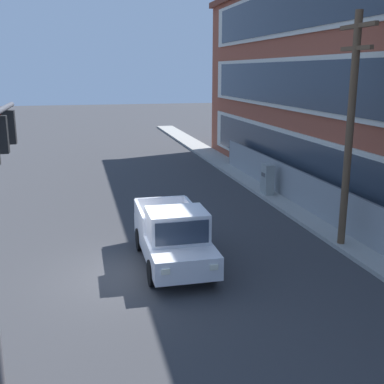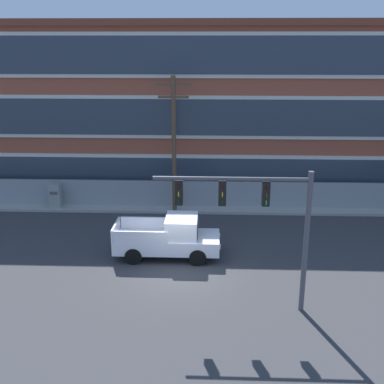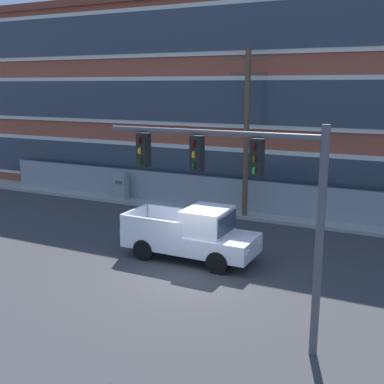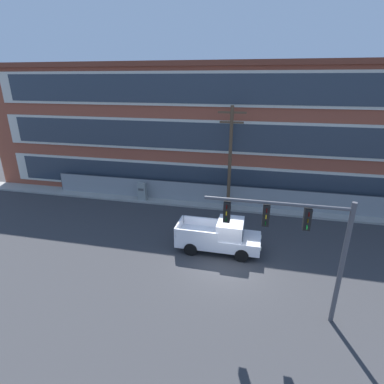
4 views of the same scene
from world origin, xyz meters
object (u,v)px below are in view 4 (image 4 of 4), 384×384
object	(u,v)px
pickup_truck_white	(220,236)
traffic_signal_mast	(297,233)
utility_pole_near_corner	(230,156)
electrical_cabinet	(142,192)

from	to	relation	value
pickup_truck_white	traffic_signal_mast	bearing A→B (deg)	-52.03
utility_pole_near_corner	electrical_cabinet	distance (m)	8.21
pickup_truck_white	utility_pole_near_corner	bearing A→B (deg)	92.00
traffic_signal_mast	electrical_cabinet	xyz separation A→B (m)	(-11.21, 11.00, -3.28)
traffic_signal_mast	pickup_truck_white	distance (m)	6.69
pickup_truck_white	electrical_cabinet	size ratio (longest dim) A/B	3.05
traffic_signal_mast	electrical_cabinet	bearing A→B (deg)	135.56
traffic_signal_mast	electrical_cabinet	distance (m)	16.04
traffic_signal_mast	utility_pole_near_corner	xyz separation A→B (m)	(-3.85, 10.88, 0.35)
pickup_truck_white	utility_pole_near_corner	xyz separation A→B (m)	(-0.22, 6.24, 3.51)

